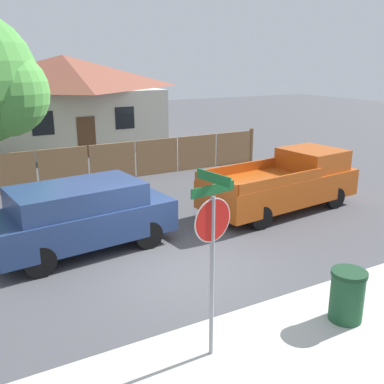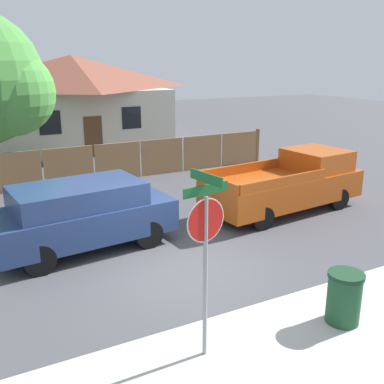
% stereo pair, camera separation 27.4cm
% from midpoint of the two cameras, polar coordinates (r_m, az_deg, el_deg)
% --- Properties ---
extents(ground_plane, '(80.00, 80.00, 0.00)m').
position_cam_midpoint_polar(ground_plane, '(10.47, -1.79, -9.94)').
color(ground_plane, '#47474C').
extents(sidewalk_strip, '(36.00, 3.20, 0.01)m').
position_cam_midpoint_polar(sidewalk_strip, '(7.91, 11.17, -19.94)').
color(sidewalk_strip, beige).
rests_on(sidewalk_strip, ground).
extents(wooden_fence, '(13.74, 0.12, 1.57)m').
position_cam_midpoint_polar(wooden_fence, '(18.22, -10.45, 3.81)').
color(wooden_fence, '#997047').
rests_on(wooden_fence, ground).
extents(house, '(9.66, 7.61, 4.89)m').
position_cam_midpoint_polar(house, '(25.87, -16.03, 11.18)').
color(house, beige).
rests_on(house, ground).
extents(red_suv, '(4.62, 2.37, 1.72)m').
position_cam_midpoint_polar(red_suv, '(11.56, -14.51, -2.82)').
color(red_suv, navy).
rests_on(red_suv, ground).
extents(orange_pickup, '(5.46, 2.50, 1.83)m').
position_cam_midpoint_polar(orange_pickup, '(14.59, 11.23, 1.17)').
color(orange_pickup, '#B74C14').
rests_on(orange_pickup, ground).
extents(stop_sign, '(0.82, 0.74, 3.07)m').
position_cam_midpoint_polar(stop_sign, '(6.86, 1.47, -5.76)').
color(stop_sign, gray).
rests_on(stop_sign, ground).
extents(trash_bin, '(0.65, 0.65, 0.99)m').
position_cam_midpoint_polar(trash_bin, '(8.88, 18.24, -12.36)').
color(trash_bin, '#1E4C2D').
rests_on(trash_bin, ground).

